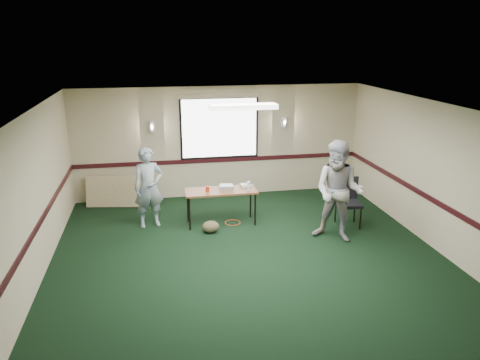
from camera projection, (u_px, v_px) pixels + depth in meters
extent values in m
plane|color=black|center=(254.00, 268.00, 8.04)|extent=(8.00, 8.00, 0.00)
plane|color=#BDB089|center=(219.00, 142.00, 11.39)|extent=(7.00, 0.00, 7.00)
plane|color=#BDB089|center=(358.00, 348.00, 3.89)|extent=(7.00, 0.00, 7.00)
plane|color=#BDB089|center=(27.00, 208.00, 7.02)|extent=(0.00, 8.00, 8.00)
plane|color=#BDB089|center=(448.00, 182.00, 8.26)|extent=(0.00, 8.00, 8.00)
plane|color=white|center=(256.00, 112.00, 7.24)|extent=(8.00, 8.00, 0.00)
cube|color=black|center=(220.00, 160.00, 11.51)|extent=(7.00, 0.03, 0.10)
cube|color=black|center=(32.00, 236.00, 7.16)|extent=(0.03, 8.00, 0.10)
cube|color=black|center=(444.00, 206.00, 8.39)|extent=(0.03, 8.00, 0.10)
cube|color=black|center=(219.00, 128.00, 11.27)|extent=(1.90, 0.01, 1.50)
cube|color=white|center=(219.00, 128.00, 11.26)|extent=(1.80, 0.02, 1.40)
cube|color=tan|center=(219.00, 96.00, 11.04)|extent=(2.05, 0.08, 0.10)
cylinder|color=silver|center=(152.00, 126.00, 10.92)|extent=(0.16, 0.16, 0.25)
cylinder|color=silver|center=(284.00, 122.00, 11.49)|extent=(0.16, 0.16, 0.25)
cube|color=white|center=(243.00, 107.00, 8.20)|extent=(1.20, 0.32, 0.08)
cube|color=#593319|center=(221.00, 191.00, 9.77)|extent=(1.49, 0.60, 0.04)
cylinder|color=black|center=(190.00, 214.00, 9.53)|extent=(0.04, 0.04, 0.71)
cylinder|color=black|center=(255.00, 210.00, 9.77)|extent=(0.04, 0.04, 0.71)
cylinder|color=black|center=(188.00, 206.00, 9.98)|extent=(0.04, 0.04, 0.71)
cylinder|color=black|center=(251.00, 202.00, 10.22)|extent=(0.04, 0.04, 0.71)
cube|color=gray|center=(226.00, 187.00, 9.80)|extent=(0.29, 0.25, 0.09)
cube|color=silver|center=(245.00, 185.00, 10.00)|extent=(0.22, 0.18, 0.05)
cylinder|color=#A9260B|center=(207.00, 189.00, 9.65)|extent=(0.08, 0.08, 0.11)
cylinder|color=#8FD1EA|center=(249.00, 186.00, 9.70)|extent=(0.06, 0.06, 0.19)
ellipsoid|color=#4C442B|center=(211.00, 227.00, 9.48)|extent=(0.41, 0.35, 0.25)
torus|color=#C84F19|center=(233.00, 223.00, 9.99)|extent=(0.40, 0.40, 0.02)
cube|color=tan|center=(117.00, 191.00, 10.87)|extent=(1.43, 0.45, 0.73)
cube|color=black|center=(349.00, 204.00, 9.71)|extent=(0.55, 0.55, 0.07)
cube|color=black|center=(346.00, 188.00, 9.86)|extent=(0.49, 0.12, 0.49)
cylinder|color=black|center=(341.00, 219.00, 9.58)|extent=(0.03, 0.03, 0.46)
cylinder|color=black|center=(360.00, 219.00, 9.60)|extent=(0.03, 0.03, 0.46)
cylinder|color=black|center=(335.00, 212.00, 9.97)|extent=(0.03, 0.03, 0.46)
cylinder|color=black|center=(355.00, 212.00, 10.00)|extent=(0.03, 0.03, 0.46)
imported|color=#436594|center=(149.00, 187.00, 9.63)|extent=(0.68, 0.52, 1.68)
imported|color=#7188B0|center=(339.00, 192.00, 8.91)|extent=(1.21, 1.16, 1.97)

